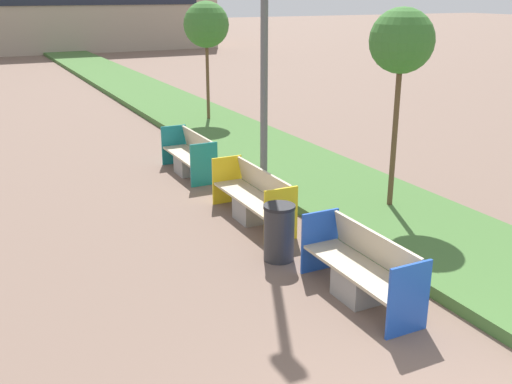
{
  "coord_description": "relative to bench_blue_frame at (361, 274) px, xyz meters",
  "views": [
    {
      "loc": [
        -3.61,
        -2.39,
        3.99
      ],
      "look_at": [
        0.9,
        6.66,
        0.6
      ],
      "focal_mm": 42.0,
      "sensor_mm": 36.0,
      "label": 1
    }
  ],
  "objects": [
    {
      "name": "bench_teal_frame",
      "position": [
        -0.0,
        6.61,
        -0.0
      ],
      "size": [
        0.65,
        2.0,
        0.94
      ],
      "color": "gray",
      "rests_on": "ground"
    },
    {
      "name": "building_backdrop",
      "position": [
        3.06,
        40.15,
        3.03
      ],
      "size": [
        20.63,
        7.54,
        6.79
      ],
      "color": "tan",
      "rests_on": "ground"
    },
    {
      "name": "bench_yellow_frame",
      "position": [
        0.0,
        3.31,
        0.01
      ],
      "size": [
        0.65,
        2.25,
        0.94
      ],
      "color": "gray",
      "rests_on": "ground"
    },
    {
      "name": "planter_grass_strip",
      "position": [
        2.26,
        8.47,
        -0.28
      ],
      "size": [
        2.8,
        120.0,
        0.18
      ],
      "color": "#426B33",
      "rests_on": "ground"
    },
    {
      "name": "litter_bin",
      "position": [
        -0.4,
        1.6,
        0.09
      ],
      "size": [
        0.5,
        0.5,
        0.9
      ],
      "color": "#2D2D30",
      "rests_on": "ground"
    },
    {
      "name": "sapling_tree_near",
      "position": [
        2.46,
        2.48,
        2.79
      ],
      "size": [
        1.14,
        1.14,
        3.76
      ],
      "color": "brown",
      "rests_on": "ground"
    },
    {
      "name": "sapling_tree_far",
      "position": [
        2.46,
        11.5,
        2.67
      ],
      "size": [
        1.38,
        1.38,
        3.74
      ],
      "color": "brown",
      "rests_on": "ground"
    },
    {
      "name": "bench_blue_frame",
      "position": [
        0.0,
        0.0,
        0.0
      ],
      "size": [
        0.65,
        2.04,
        0.94
      ],
      "color": "gray",
      "rests_on": "ground"
    }
  ]
}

